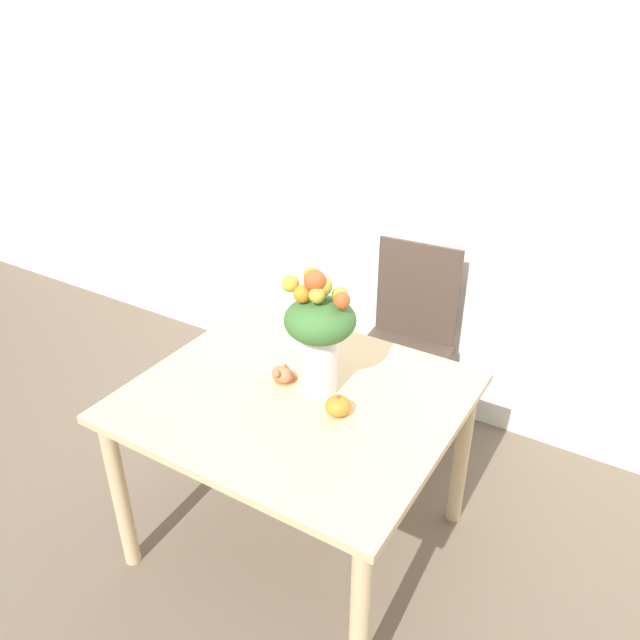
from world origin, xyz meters
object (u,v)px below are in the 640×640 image
flower_vase (320,330)px  turkey_figurine (284,373)px  dining_chair_near_window (405,343)px  pumpkin (338,406)px

flower_vase → turkey_figurine: bearing=-173.0°
flower_vase → turkey_figurine: 0.25m
turkey_figurine → flower_vase: bearing=7.0°
flower_vase → dining_chair_near_window: 0.94m
turkey_figurine → dining_chair_near_window: 0.87m
pumpkin → turkey_figurine: size_ratio=0.77×
pumpkin → flower_vase: bearing=144.6°
turkey_figurine → dining_chair_near_window: size_ratio=0.12×
pumpkin → dining_chair_near_window: size_ratio=0.09×
turkey_figurine → pumpkin: bearing=-15.2°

